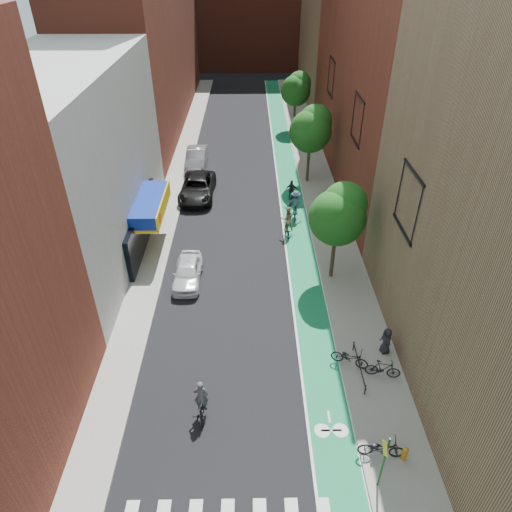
{
  "coord_description": "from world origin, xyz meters",
  "views": [
    {
      "loc": [
        0.54,
        -12.98,
        17.55
      ],
      "look_at": [
        0.88,
        10.3,
        1.5
      ],
      "focal_mm": 32.0,
      "sensor_mm": 36.0,
      "label": 1
    }
  ],
  "objects_px": {
    "parked_car_white": "(188,272)",
    "cyclist_lane_near": "(287,222)",
    "cyclist_lead": "(202,405)",
    "fire_hydrant": "(405,453)",
    "cyclist_lane_far": "(295,206)",
    "parked_car_silver": "(196,158)",
    "parked_car_black": "(197,188)",
    "pedestrian": "(386,341)",
    "cyclist_lane_mid": "(291,195)"
  },
  "relations": [
    {
      "from": "cyclist_lane_near",
      "to": "fire_hydrant",
      "type": "distance_m",
      "value": 18.01
    },
    {
      "from": "parked_car_silver",
      "to": "cyclist_lead",
      "type": "distance_m",
      "value": 27.83
    },
    {
      "from": "pedestrian",
      "to": "fire_hydrant",
      "type": "relative_size",
      "value": 2.15
    },
    {
      "from": "parked_car_white",
      "to": "cyclist_lane_near",
      "type": "xyz_separation_m",
      "value": [
        6.57,
        5.44,
        0.3
      ]
    },
    {
      "from": "cyclist_lead",
      "to": "cyclist_lane_near",
      "type": "distance_m",
      "value": 16.1
    },
    {
      "from": "parked_car_white",
      "to": "cyclist_lane_near",
      "type": "distance_m",
      "value": 8.54
    },
    {
      "from": "parked_car_white",
      "to": "pedestrian",
      "type": "relative_size",
      "value": 2.66
    },
    {
      "from": "parked_car_white",
      "to": "parked_car_black",
      "type": "relative_size",
      "value": 0.7
    },
    {
      "from": "parked_car_silver",
      "to": "fire_hydrant",
      "type": "height_order",
      "value": "parked_car_silver"
    },
    {
      "from": "cyclist_lead",
      "to": "cyclist_lane_far",
      "type": "distance_m",
      "value": 18.66
    },
    {
      "from": "parked_car_black",
      "to": "pedestrian",
      "type": "distance_m",
      "value": 21.09
    },
    {
      "from": "pedestrian",
      "to": "cyclist_lane_mid",
      "type": "bearing_deg",
      "value": 173.98
    },
    {
      "from": "parked_car_black",
      "to": "parked_car_silver",
      "type": "bearing_deg",
      "value": 97.3
    },
    {
      "from": "parked_car_white",
      "to": "cyclist_lane_far",
      "type": "bearing_deg",
      "value": 47.04
    },
    {
      "from": "cyclist_lead",
      "to": "pedestrian",
      "type": "xyz_separation_m",
      "value": [
        9.06,
        3.57,
        0.23
      ]
    },
    {
      "from": "parked_car_silver",
      "to": "cyclist_lane_mid",
      "type": "relative_size",
      "value": 2.53
    },
    {
      "from": "cyclist_lane_near",
      "to": "cyclist_lead",
      "type": "bearing_deg",
      "value": 65.31
    },
    {
      "from": "parked_car_white",
      "to": "fire_hydrant",
      "type": "xyz_separation_m",
      "value": [
        10.08,
        -12.22,
        -0.17
      ]
    },
    {
      "from": "parked_car_black",
      "to": "parked_car_silver",
      "type": "xyz_separation_m",
      "value": [
        -0.66,
        6.23,
        0.02
      ]
    },
    {
      "from": "cyclist_lane_near",
      "to": "fire_hydrant",
      "type": "xyz_separation_m",
      "value": [
        3.51,
        -17.66,
        -0.46
      ]
    },
    {
      "from": "cyclist_lead",
      "to": "cyclist_lane_far",
      "type": "xyz_separation_m",
      "value": [
        5.67,
        17.77,
        0.31
      ]
    },
    {
      "from": "cyclist_lane_mid",
      "to": "fire_hydrant",
      "type": "relative_size",
      "value": 2.81
    },
    {
      "from": "parked_car_silver",
      "to": "cyclist_lane_mid",
      "type": "xyz_separation_m",
      "value": [
        8.35,
        -7.61,
        -0.09
      ]
    },
    {
      "from": "parked_car_black",
      "to": "cyclist_lane_mid",
      "type": "distance_m",
      "value": 7.81
    },
    {
      "from": "parked_car_black",
      "to": "cyclist_lead",
      "type": "relative_size",
      "value": 2.81
    },
    {
      "from": "parked_car_silver",
      "to": "cyclist_lead",
      "type": "height_order",
      "value": "cyclist_lead"
    },
    {
      "from": "cyclist_lead",
      "to": "cyclist_lane_near",
      "type": "bearing_deg",
      "value": -107.56
    },
    {
      "from": "parked_car_silver",
      "to": "cyclist_lane_far",
      "type": "xyz_separation_m",
      "value": [
        8.46,
        -9.92,
        0.16
      ]
    },
    {
      "from": "parked_car_white",
      "to": "fire_hydrant",
      "type": "distance_m",
      "value": 15.85
    },
    {
      "from": "parked_car_white",
      "to": "parked_car_silver",
      "type": "distance_m",
      "value": 17.83
    },
    {
      "from": "fire_hydrant",
      "to": "cyclist_lane_far",
      "type": "bearing_deg",
      "value": 97.72
    },
    {
      "from": "cyclist_lane_near",
      "to": "fire_hydrant",
      "type": "bearing_deg",
      "value": 94.23
    },
    {
      "from": "cyclist_lane_mid",
      "to": "fire_hydrant",
      "type": "distance_m",
      "value": 22.59
    },
    {
      "from": "parked_car_white",
      "to": "parked_car_black",
      "type": "distance_m",
      "value": 11.57
    },
    {
      "from": "fire_hydrant",
      "to": "pedestrian",
      "type": "bearing_deg",
      "value": 83.56
    },
    {
      "from": "cyclist_lead",
      "to": "fire_hydrant",
      "type": "xyz_separation_m",
      "value": [
        8.4,
        -2.33,
        -0.16
      ]
    },
    {
      "from": "cyclist_lead",
      "to": "fire_hydrant",
      "type": "height_order",
      "value": "cyclist_lead"
    },
    {
      "from": "parked_car_black",
      "to": "parked_car_silver",
      "type": "relative_size",
      "value": 1.15
    },
    {
      "from": "parked_car_black",
      "to": "pedestrian",
      "type": "height_order",
      "value": "pedestrian"
    },
    {
      "from": "parked_car_black",
      "to": "fire_hydrant",
      "type": "relative_size",
      "value": 8.17
    },
    {
      "from": "cyclist_lead",
      "to": "fire_hydrant",
      "type": "distance_m",
      "value": 8.72
    },
    {
      "from": "cyclist_lane_mid",
      "to": "pedestrian",
      "type": "distance_m",
      "value": 16.87
    },
    {
      "from": "parked_car_white",
      "to": "cyclist_lead",
      "type": "relative_size",
      "value": 1.96
    },
    {
      "from": "parked_car_silver",
      "to": "pedestrian",
      "type": "bearing_deg",
      "value": -63.32
    },
    {
      "from": "parked_car_silver",
      "to": "cyclist_lead",
      "type": "xyz_separation_m",
      "value": [
        2.78,
        -27.69,
        -0.14
      ]
    },
    {
      "from": "parked_car_black",
      "to": "parked_car_silver",
      "type": "height_order",
      "value": "parked_car_silver"
    },
    {
      "from": "cyclist_lead",
      "to": "cyclist_lane_far",
      "type": "height_order",
      "value": "cyclist_lane_far"
    },
    {
      "from": "cyclist_lane_mid",
      "to": "fire_hydrant",
      "type": "height_order",
      "value": "cyclist_lane_mid"
    },
    {
      "from": "cyclist_lead",
      "to": "cyclist_lane_mid",
      "type": "relative_size",
      "value": 1.04
    },
    {
      "from": "pedestrian",
      "to": "cyclist_lane_near",
      "type": "bearing_deg",
      "value": -178.44
    }
  ]
}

